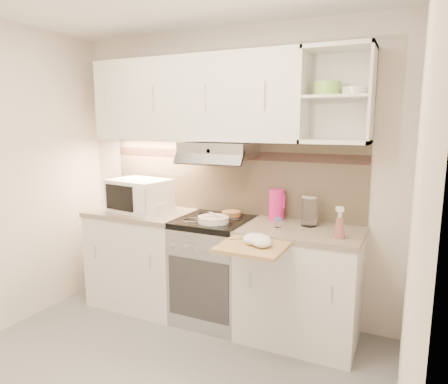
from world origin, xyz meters
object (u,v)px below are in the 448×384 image
object	(u,v)px
pink_pitcher	(277,204)
electric_range	(214,269)
glass_jar	(310,210)
cutting_board	(252,247)
spray_bottle	(340,225)
microwave	(139,195)
watering_can	(149,207)
plate_stack	(213,219)

from	to	relation	value
pink_pitcher	electric_range	bearing A→B (deg)	-156.21
electric_range	glass_jar	distance (m)	0.98
cutting_board	glass_jar	bearing A→B (deg)	68.76
spray_bottle	microwave	bearing A→B (deg)	155.38
spray_bottle	electric_range	bearing A→B (deg)	152.25
electric_range	watering_can	bearing A→B (deg)	-170.84
microwave	cutting_board	world-z (taller)	microwave
pink_pitcher	cutting_board	bearing A→B (deg)	-84.09
glass_jar	pink_pitcher	bearing A→B (deg)	163.39
pink_pitcher	cutting_board	size ratio (longest dim) A/B	0.58
electric_range	plate_stack	world-z (taller)	plate_stack
watering_can	spray_bottle	distance (m)	1.64
plate_stack	spray_bottle	world-z (taller)	spray_bottle
plate_stack	glass_jar	bearing A→B (deg)	16.53
electric_range	microwave	size ratio (longest dim) A/B	1.58
plate_stack	cutting_board	xyz separation A→B (m)	(0.49, -0.39, -0.05)
plate_stack	cutting_board	world-z (taller)	plate_stack
electric_range	pink_pitcher	size ratio (longest dim) A/B	3.47
watering_can	cutting_board	distance (m)	1.20
electric_range	cutting_board	xyz separation A→B (m)	(0.54, -0.50, 0.42)
glass_jar	cutting_board	bearing A→B (deg)	-111.56
watering_can	plate_stack	distance (m)	0.64
watering_can	cutting_board	world-z (taller)	watering_can
electric_range	spray_bottle	size ratio (longest dim) A/B	3.75
microwave	cutting_board	size ratio (longest dim) A/B	1.28
electric_range	glass_jar	bearing A→B (deg)	8.13
pink_pitcher	spray_bottle	size ratio (longest dim) A/B	1.08
spray_bottle	glass_jar	bearing A→B (deg)	117.93
electric_range	watering_can	distance (m)	0.79
plate_stack	glass_jar	size ratio (longest dim) A/B	1.01
plate_stack	cutting_board	distance (m)	0.63
plate_stack	spray_bottle	size ratio (longest dim) A/B	1.05
watering_can	plate_stack	xyz separation A→B (m)	(0.64, -0.01, -0.04)
spray_bottle	plate_stack	bearing A→B (deg)	157.98
electric_range	pink_pitcher	distance (m)	0.78
microwave	plate_stack	bearing A→B (deg)	1.97
microwave	spray_bottle	xyz separation A→B (m)	(1.81, -0.11, -0.05)
microwave	spray_bottle	size ratio (longest dim) A/B	2.37
plate_stack	pink_pitcher	distance (m)	0.54
glass_jar	spray_bottle	bearing A→B (deg)	-40.88
electric_range	plate_stack	bearing A→B (deg)	-65.88
glass_jar	cutting_board	world-z (taller)	glass_jar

